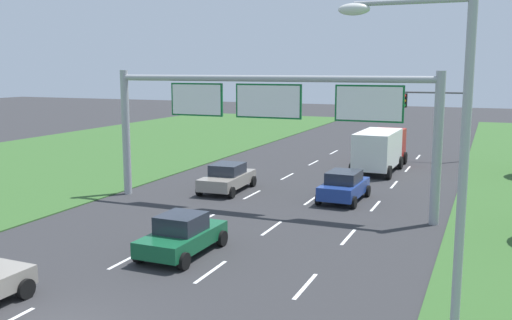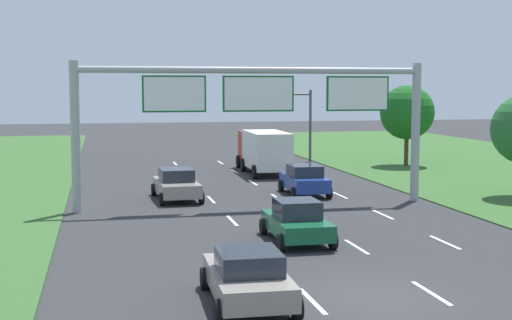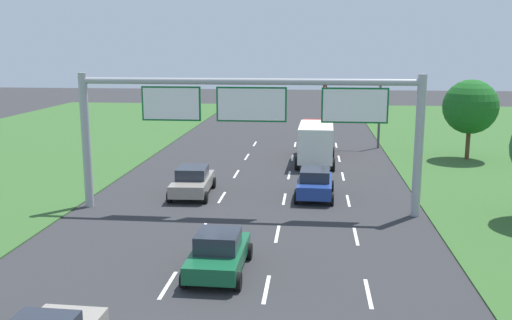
# 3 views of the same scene
# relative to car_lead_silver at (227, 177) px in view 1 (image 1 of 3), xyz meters

# --- Properties ---
(lane_dashes_inner_left) EXTENTS (0.14, 56.40, 0.01)m
(lane_dashes_inner_left) POSITION_rel_car_lead_silver_xyz_m (1.74, -9.41, -0.79)
(lane_dashes_inner_left) COLOR white
(lane_dashes_inner_left) RESTS_ON ground_plane
(lane_dashes_inner_right) EXTENTS (0.14, 56.40, 0.01)m
(lane_dashes_inner_right) POSITION_rel_car_lead_silver_xyz_m (5.24, -9.41, -0.79)
(lane_dashes_inner_right) COLOR white
(lane_dashes_inner_right) RESTS_ON ground_plane
(lane_dashes_slip) EXTENTS (0.14, 56.40, 0.01)m
(lane_dashes_slip) POSITION_rel_car_lead_silver_xyz_m (8.74, -9.41, -0.79)
(lane_dashes_slip) COLOR white
(lane_dashes_slip) RESTS_ON ground_plane
(car_lead_silver) EXTENTS (2.36, 4.58, 1.60)m
(car_lead_silver) POSITION_rel_car_lead_silver_xyz_m (0.00, 0.00, 0.00)
(car_lead_silver) COLOR gray
(car_lead_silver) RESTS_ON ground_plane
(car_mid_lane) EXTENTS (2.22, 4.16, 1.63)m
(car_mid_lane) POSITION_rel_car_lead_silver_xyz_m (6.92, 0.13, 0.03)
(car_mid_lane) COLOR navy
(car_mid_lane) RESTS_ON ground_plane
(car_far_ahead) EXTENTS (2.18, 4.13, 1.59)m
(car_far_ahead) POSITION_rel_car_lead_silver_xyz_m (3.35, -11.10, -0.03)
(car_far_ahead) COLOR #145633
(car_far_ahead) RESTS_ON ground_plane
(box_truck) EXTENTS (2.82, 7.74, 2.86)m
(box_truck) POSITION_rel_car_lead_silver_xyz_m (7.00, 10.31, 0.79)
(box_truck) COLOR #B21E19
(box_truck) RESTS_ON ground_plane
(sign_gantry) EXTENTS (17.24, 0.44, 7.00)m
(sign_gantry) POSITION_rel_car_lead_silver_xyz_m (3.70, -2.92, 4.16)
(sign_gantry) COLOR #9EA0A5
(sign_gantry) RESTS_ON ground_plane
(traffic_light_mast) EXTENTS (4.76, 0.49, 5.60)m
(traffic_light_mast) POSITION_rel_car_lead_silver_xyz_m (10.22, 16.56, 3.07)
(traffic_light_mast) COLOR #47494F
(traffic_light_mast) RESTS_ON ground_plane
(street_lamp) EXTENTS (2.61, 0.32, 8.50)m
(street_lamp) POSITION_rel_car_lead_silver_xyz_m (13.27, -18.15, 4.28)
(street_lamp) COLOR #9EA0A5
(street_lamp) RESTS_ON ground_plane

